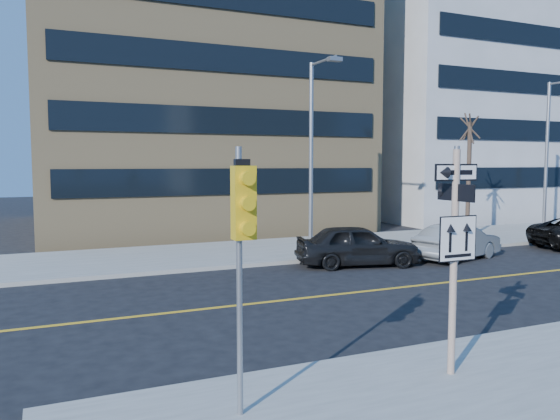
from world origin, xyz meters
name	(u,v)px	position (x,y,z in m)	size (l,w,h in m)	color
ground	(373,340)	(0.00, 0.00, 0.00)	(120.00, 120.00, 0.00)	black
far_sidewalk	(528,233)	(18.00, 12.00, 0.07)	(66.00, 6.00, 0.15)	gray
sign_pole	(455,247)	(0.00, -2.51, 2.44)	(0.92, 0.92, 4.06)	silver
traffic_signal	(243,225)	(-4.00, -2.66, 3.03)	(0.32, 0.45, 4.00)	gray
parked_car_a	(357,245)	(4.33, 7.71, 0.80)	(4.67, 1.88, 1.59)	black
parked_car_b	(457,242)	(8.79, 7.26, 0.71)	(4.30, 1.50, 1.42)	gray
streetlight_a	(314,143)	(4.00, 10.76, 4.76)	(0.55, 2.25, 8.00)	gray
streetlight_b	(551,147)	(18.00, 10.76, 4.76)	(0.55, 2.25, 8.00)	gray
street_tree_west	(470,131)	(13.00, 11.30, 5.52)	(1.80, 1.80, 6.35)	#392B22
building_brick	(185,84)	(2.00, 25.00, 9.00)	(18.00, 18.00, 18.00)	tan
building_grey_mid	(463,117)	(24.00, 24.00, 7.50)	(20.00, 16.00, 15.00)	#A9ACAF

